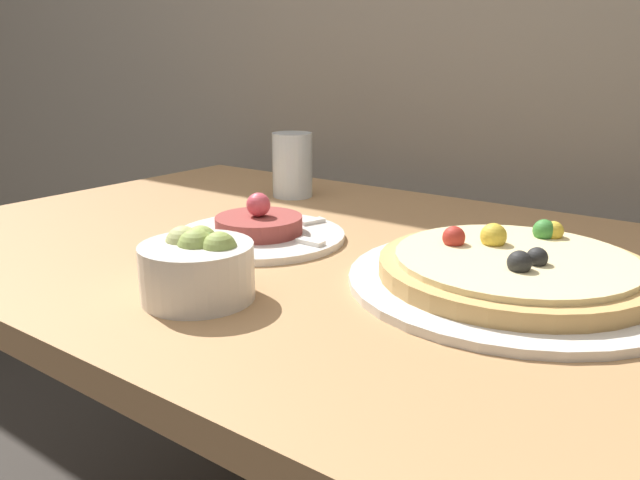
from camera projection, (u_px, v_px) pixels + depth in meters
name	position (u px, v px, depth m)	size (l,w,h in m)	color
dining_table	(326.00, 317.00, 0.89)	(1.22, 0.80, 0.76)	#AD7F51
pizza_plate	(513.00, 271.00, 0.71)	(0.38, 0.38, 0.06)	silver
tartare_plate	(259.00, 231.00, 0.89)	(0.25, 0.25, 0.07)	silver
small_bowl	(197.00, 265.00, 0.67)	(0.12, 0.12, 0.08)	silver
drinking_glass	(292.00, 165.00, 1.16)	(0.07, 0.07, 0.12)	silver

